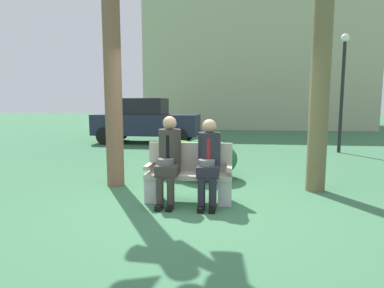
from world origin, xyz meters
TOP-DOWN VIEW (x-y plane):
  - ground_plane at (0.00, 0.00)m, footprint 80.00×80.00m
  - park_bench at (-0.08, 0.23)m, footprint 1.32×0.44m
  - seated_man_left at (-0.38, 0.11)m, footprint 0.34×0.72m
  - seated_man_right at (0.23, 0.11)m, footprint 0.34×0.72m
  - shrub_near_bench at (-0.54, 2.05)m, footprint 1.18×1.08m
  - shrub_mid_lawn at (0.04, 1.79)m, footprint 1.28×1.17m
  - parked_car_near at (-2.68, 7.33)m, footprint 3.93×1.77m
  - street_lamp at (3.83, 5.71)m, footprint 0.24×0.24m
  - building_backdrop at (1.87, 17.80)m, footprint 13.43×8.98m

SIDE VIEW (x-z plane):
  - ground_plane at x=0.00m, z-range 0.00..0.00m
  - shrub_near_bench at x=-0.54m, z-range 0.00..0.73m
  - park_bench at x=-0.08m, z-range -0.06..0.84m
  - shrub_mid_lawn at x=0.04m, z-range 0.00..0.80m
  - seated_man_right at x=0.23m, z-range 0.07..1.35m
  - seated_man_left at x=-0.38m, z-range 0.07..1.39m
  - parked_car_near at x=-2.68m, z-range 0.00..1.68m
  - street_lamp at x=3.83m, z-range 0.40..3.94m
  - building_backdrop at x=1.87m, z-range 0.02..9.01m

